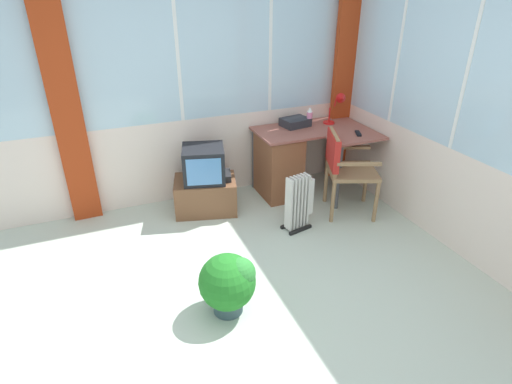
% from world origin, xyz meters
% --- Properties ---
extents(ground, '(5.00, 5.22, 0.06)m').
position_xyz_m(ground, '(0.00, 0.00, -0.03)').
color(ground, beige).
extents(north_window_panel, '(4.00, 0.07, 2.60)m').
position_xyz_m(north_window_panel, '(0.00, 2.14, 1.30)').
color(north_window_panel, silver).
rests_on(north_window_panel, ground).
extents(east_window_panel, '(0.07, 4.22, 2.60)m').
position_xyz_m(east_window_panel, '(2.03, 0.00, 1.30)').
color(east_window_panel, silver).
rests_on(east_window_panel, ground).
extents(curtain_north_left, '(0.28, 0.08, 2.50)m').
position_xyz_m(curtain_north_left, '(-1.10, 2.06, 1.25)').
color(curtain_north_left, '#AA3716').
rests_on(curtain_north_left, ground).
extents(curtain_corner, '(0.28, 0.08, 2.50)m').
position_xyz_m(curtain_corner, '(1.90, 2.01, 1.25)').
color(curtain_corner, '#AA3716').
rests_on(curtain_corner, ground).
extents(desk, '(1.24, 0.90, 0.75)m').
position_xyz_m(desk, '(1.03, 1.77, 0.41)').
color(desk, '#975549').
rests_on(desk, ground).
extents(desk_lamp, '(0.23, 0.20, 0.36)m').
position_xyz_m(desk_lamp, '(1.71, 1.80, 0.98)').
color(desk_lamp, red).
rests_on(desk_lamp, desk).
extents(tv_remote, '(0.10, 0.16, 0.02)m').
position_xyz_m(tv_remote, '(1.73, 1.40, 0.76)').
color(tv_remote, black).
rests_on(tv_remote, desk).
extents(spray_bottle, '(0.06, 0.06, 0.22)m').
position_xyz_m(spray_bottle, '(1.38, 1.86, 0.85)').
color(spray_bottle, pink).
rests_on(spray_bottle, desk).
extents(paper_tray, '(0.33, 0.28, 0.09)m').
position_xyz_m(paper_tray, '(1.23, 1.91, 0.80)').
color(paper_tray, '#26282F').
rests_on(paper_tray, desk).
extents(wooden_armchair, '(0.63, 0.62, 0.88)m').
position_xyz_m(wooden_armchair, '(1.40, 1.17, 0.57)').
color(wooden_armchair, '#97724D').
rests_on(wooden_armchair, ground).
extents(tv_on_stand, '(0.73, 0.59, 0.72)m').
position_xyz_m(tv_on_stand, '(0.10, 1.73, 0.32)').
color(tv_on_stand, brown).
rests_on(tv_on_stand, ground).
extents(space_heater, '(0.33, 0.22, 0.58)m').
position_xyz_m(space_heater, '(0.85, 1.03, 0.29)').
color(space_heater, silver).
rests_on(space_heater, ground).
extents(potted_plant, '(0.42, 0.42, 0.48)m').
position_xyz_m(potted_plant, '(-0.17, 0.18, 0.27)').
color(potted_plant, '#344C50').
rests_on(potted_plant, ground).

